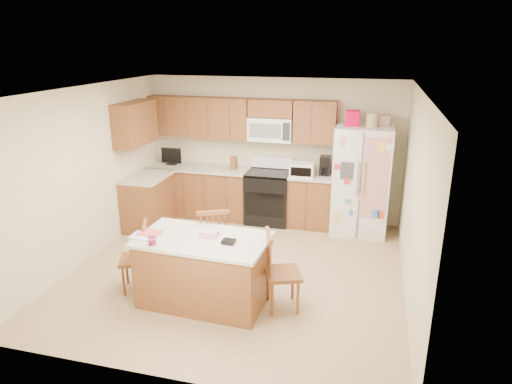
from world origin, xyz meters
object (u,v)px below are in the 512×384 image
(island, at_px, (203,270))
(windsor_chair_back, at_px, (213,244))
(stove, at_px, (269,196))
(windsor_chair_left, at_px, (137,259))
(refrigerator, at_px, (361,179))
(windsor_chair_right, at_px, (281,273))

(island, xyz_separation_m, windsor_chair_back, (-0.10, 0.63, 0.05))
(stove, relative_size, windsor_chair_left, 1.24)
(stove, height_order, refrigerator, refrigerator)
(refrigerator, relative_size, island, 1.23)
(refrigerator, height_order, island, refrigerator)
(stove, bearing_deg, island, -93.52)
(stove, distance_m, refrigerator, 1.63)
(windsor_chair_right, bearing_deg, refrigerator, 73.17)
(windsor_chair_left, bearing_deg, windsor_chair_back, 33.44)
(island, height_order, windsor_chair_left, island)
(windsor_chair_left, distance_m, windsor_chair_right, 1.88)
(windsor_chair_left, bearing_deg, refrigerator, 44.80)
(refrigerator, distance_m, windsor_chair_left, 3.81)
(refrigerator, distance_m, island, 3.28)
(island, relative_size, windsor_chair_right, 1.67)
(island, bearing_deg, windsor_chair_back, 99.07)
(stove, distance_m, windsor_chair_right, 2.81)
(windsor_chair_back, bearing_deg, refrigerator, 48.86)
(stove, distance_m, windsor_chair_back, 2.19)
(windsor_chair_back, bearing_deg, windsor_chair_left, -146.56)
(refrigerator, height_order, windsor_chair_right, refrigerator)
(refrigerator, relative_size, windsor_chair_right, 2.06)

